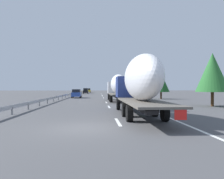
% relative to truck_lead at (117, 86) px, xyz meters
% --- Properties ---
extents(ground_plane, '(260.00, 260.00, 0.00)m').
position_rel_truck_lead_xyz_m(ground_plane, '(17.29, 3.60, -2.32)').
color(ground_plane, '#4C4C4F').
extents(lane_stripe_0, '(3.20, 0.20, 0.01)m').
position_rel_truck_lead_xyz_m(lane_stripe_0, '(-20.71, 1.80, -2.31)').
color(lane_stripe_0, white).
rests_on(lane_stripe_0, ground_plane).
extents(lane_stripe_1, '(3.20, 0.20, 0.01)m').
position_rel_truck_lead_xyz_m(lane_stripe_1, '(-9.90, 1.80, -2.31)').
color(lane_stripe_1, white).
rests_on(lane_stripe_1, ground_plane).
extents(lane_stripe_2, '(3.20, 0.20, 0.01)m').
position_rel_truck_lead_xyz_m(lane_stripe_2, '(-2.42, 1.80, -2.31)').
color(lane_stripe_2, white).
rests_on(lane_stripe_2, ground_plane).
extents(lane_stripe_3, '(3.20, 0.20, 0.01)m').
position_rel_truck_lead_xyz_m(lane_stripe_3, '(12.28, 1.80, -2.31)').
color(lane_stripe_3, white).
rests_on(lane_stripe_3, ground_plane).
extents(lane_stripe_4, '(3.20, 0.20, 0.01)m').
position_rel_truck_lead_xyz_m(lane_stripe_4, '(22.73, 1.80, -2.31)').
color(lane_stripe_4, white).
rests_on(lane_stripe_4, ground_plane).
extents(lane_stripe_5, '(3.20, 0.20, 0.01)m').
position_rel_truck_lead_xyz_m(lane_stripe_5, '(30.67, 1.80, -2.31)').
color(lane_stripe_5, white).
rests_on(lane_stripe_5, ground_plane).
extents(lane_stripe_6, '(3.20, 0.20, 0.01)m').
position_rel_truck_lead_xyz_m(lane_stripe_6, '(27.48, 1.80, -2.31)').
color(lane_stripe_6, white).
rests_on(lane_stripe_6, ground_plane).
extents(lane_stripe_7, '(3.20, 0.20, 0.01)m').
position_rel_truck_lead_xyz_m(lane_stripe_7, '(45.88, 1.80, -2.31)').
color(lane_stripe_7, white).
rests_on(lane_stripe_7, ground_plane).
extents(lane_stripe_8, '(3.20, 0.20, 0.01)m').
position_rel_truck_lead_xyz_m(lane_stripe_8, '(51.10, 1.80, -2.31)').
color(lane_stripe_8, white).
rests_on(lane_stripe_8, ground_plane).
extents(edge_line_right, '(110.00, 0.20, 0.01)m').
position_rel_truck_lead_xyz_m(edge_line_right, '(22.29, -1.90, -2.31)').
color(edge_line_right, white).
rests_on(edge_line_right, ground_plane).
extents(truck_lead, '(13.34, 2.55, 4.03)m').
position_rel_truck_lead_xyz_m(truck_lead, '(0.00, 0.00, 0.00)').
color(truck_lead, silver).
rests_on(truck_lead, ground_plane).
extents(truck_trailing, '(13.69, 2.55, 4.30)m').
position_rel_truck_lead_xyz_m(truck_trailing, '(-17.98, 0.00, 0.15)').
color(truck_trailing, navy).
rests_on(truck_trailing, ground_plane).
extents(car_blue_sedan, '(4.67, 1.82, 1.79)m').
position_rel_truck_lead_xyz_m(car_blue_sedan, '(12.59, 7.35, -1.40)').
color(car_blue_sedan, '#28479E').
rests_on(car_blue_sedan, ground_plane).
extents(car_black_suv, '(4.23, 1.76, 1.97)m').
position_rel_truck_lead_xyz_m(car_black_suv, '(45.99, 7.24, -1.34)').
color(car_black_suv, black).
rests_on(car_black_suv, ground_plane).
extents(car_yellow_coupe, '(4.56, 1.83, 1.88)m').
position_rel_truck_lead_xyz_m(car_yellow_coupe, '(66.39, 7.08, -1.37)').
color(car_yellow_coupe, gold).
rests_on(car_yellow_coupe, ground_plane).
extents(road_sign, '(0.10, 0.90, 3.32)m').
position_rel_truck_lead_xyz_m(road_sign, '(17.41, -3.10, -0.02)').
color(road_sign, gray).
rests_on(road_sign, ground_plane).
extents(tree_0, '(2.56, 2.56, 5.80)m').
position_rel_truck_lead_xyz_m(tree_0, '(36.89, -5.92, 1.33)').
color(tree_0, '#472D19').
rests_on(tree_0, ground_plane).
extents(tree_1, '(3.65, 3.65, 5.95)m').
position_rel_truck_lead_xyz_m(tree_1, '(-9.94, -9.74, 1.46)').
color(tree_1, '#472D19').
rests_on(tree_1, ground_plane).
extents(tree_2, '(3.58, 3.58, 7.13)m').
position_rel_truck_lead_xyz_m(tree_2, '(43.94, -9.56, 2.10)').
color(tree_2, '#472D19').
rests_on(tree_2, ground_plane).
extents(tree_3, '(3.15, 3.15, 4.94)m').
position_rel_truck_lead_xyz_m(tree_3, '(7.13, -8.81, 0.80)').
color(tree_3, '#472D19').
rests_on(tree_3, ground_plane).
extents(tree_4, '(3.41, 3.41, 5.28)m').
position_rel_truck_lead_xyz_m(tree_4, '(48.59, -6.92, 1.06)').
color(tree_4, '#472D19').
rests_on(tree_4, ground_plane).
extents(tree_5, '(2.41, 2.41, 5.59)m').
position_rel_truck_lead_xyz_m(tree_5, '(62.97, -7.25, 1.09)').
color(tree_5, '#472D19').
rests_on(tree_5, ground_plane).
extents(guardrail_median, '(94.00, 0.10, 0.76)m').
position_rel_truck_lead_xyz_m(guardrail_median, '(20.29, 9.60, -1.74)').
color(guardrail_median, '#9EA0A5').
rests_on(guardrail_median, ground_plane).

